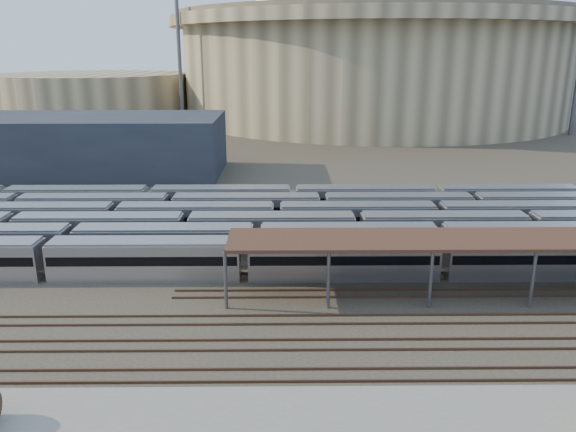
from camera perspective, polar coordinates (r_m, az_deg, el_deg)
The scene contains 9 objects.
ground at distance 47.03m, azimuth 3.48°, elevation -9.99°, with size 420.00×420.00×0.00m, color #383026.
subway_trains at distance 63.43m, azimuth 0.60°, elevation -1.03°, with size 123.88×23.90×3.60m.
inspection_shed at distance 54.81m, azimuth 26.89°, elevation -2.27°, with size 60.30×6.00×5.30m.
empty_tracks at distance 42.59m, azimuth 3.95°, elevation -12.89°, with size 170.00×9.62×0.18m.
stadium at distance 184.16m, azimuth 8.54°, elevation 15.04°, with size 124.00×124.00×32.50m.
secondary_arena at distance 181.60m, azimuth -19.18°, elevation 11.31°, with size 56.00×56.00×14.00m, color tan.
service_building at distance 103.26m, azimuth -18.62°, elevation 6.83°, with size 42.00×20.00×10.00m, color #1E232D.
floodlight_0 at distance 154.27m, azimuth -11.01°, elevation 16.20°, with size 4.00×1.00×38.40m.
floodlight_3 at distance 202.04m, azimuth -2.60°, elevation 16.51°, with size 4.00×1.00×38.40m.
Camera 1 is at (-3.23, -41.93, 21.05)m, focal length 35.00 mm.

